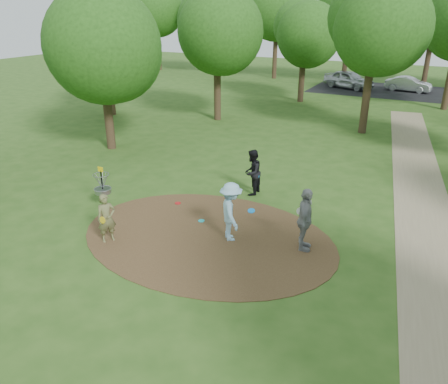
% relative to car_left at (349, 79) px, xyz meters
% --- Properties ---
extents(ground, '(100.00, 100.00, 0.00)m').
position_rel_car_left_xyz_m(ground, '(2.02, -29.56, -0.77)').
color(ground, '#2D5119').
rests_on(ground, ground).
extents(dirt_clearing, '(8.40, 8.40, 0.02)m').
position_rel_car_left_xyz_m(dirt_clearing, '(2.02, -29.56, -0.76)').
color(dirt_clearing, '#47301C').
rests_on(dirt_clearing, ground).
extents(footpath, '(7.55, 39.89, 0.01)m').
position_rel_car_left_xyz_m(footpath, '(8.52, -27.56, -0.77)').
color(footpath, '#8C7A5B').
rests_on(footpath, ground).
extents(parking_lot, '(14.00, 8.00, 0.01)m').
position_rel_car_left_xyz_m(parking_lot, '(4.02, 0.44, -0.77)').
color(parking_lot, black).
rests_on(parking_lot, ground).
extents(player_observer_with_disc, '(0.63, 0.69, 1.58)m').
position_rel_car_left_xyz_m(player_observer_with_disc, '(-0.61, -31.20, 0.02)').
color(player_observer_with_disc, '#66673B').
rests_on(player_observer_with_disc, ground).
extents(player_throwing_with_disc, '(1.45, 1.41, 1.91)m').
position_rel_car_left_xyz_m(player_throwing_with_disc, '(2.76, -29.35, 0.18)').
color(player_throwing_with_disc, '#98CAE4').
rests_on(player_throwing_with_disc, ground).
extents(player_walking_with_disc, '(0.71, 0.89, 1.80)m').
position_rel_car_left_xyz_m(player_walking_with_disc, '(1.90, -25.74, 0.13)').
color(player_walking_with_disc, black).
rests_on(player_walking_with_disc, ground).
extents(player_waiting_with_disc, '(0.71, 1.24, 1.98)m').
position_rel_car_left_xyz_m(player_waiting_with_disc, '(4.99, -28.93, 0.22)').
color(player_waiting_with_disc, gray).
rests_on(player_waiting_with_disc, ground).
extents(disc_ground_cyan, '(0.22, 0.22, 0.02)m').
position_rel_car_left_xyz_m(disc_ground_cyan, '(1.32, -28.72, -0.74)').
color(disc_ground_cyan, '#17B3B8').
rests_on(disc_ground_cyan, dirt_clearing).
extents(disc_ground_red, '(0.22, 0.22, 0.02)m').
position_rel_car_left_xyz_m(disc_ground_red, '(-0.18, -27.86, -0.74)').
color(disc_ground_red, red).
rests_on(disc_ground_red, dirt_clearing).
extents(car_left, '(4.89, 3.39, 1.55)m').
position_rel_car_left_xyz_m(car_left, '(0.00, 0.00, 0.00)').
color(car_left, '#B0B4B8').
rests_on(car_left, ground).
extents(car_right, '(3.85, 1.67, 1.23)m').
position_rel_car_left_xyz_m(car_right, '(4.92, 0.75, -0.16)').
color(car_right, '#ADB0B5').
rests_on(car_right, ground).
extents(disc_golf_basket, '(0.63, 0.63, 1.54)m').
position_rel_car_left_xyz_m(disc_golf_basket, '(-2.48, -29.26, 0.10)').
color(disc_golf_basket, black).
rests_on(disc_golf_basket, ground).
extents(tree_ring, '(36.92, 45.50, 8.95)m').
position_rel_car_left_xyz_m(tree_ring, '(4.50, -22.76, 4.36)').
color(tree_ring, '#332316').
rests_on(tree_ring, ground).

